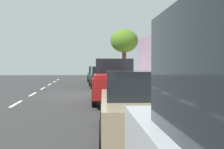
{
  "coord_description": "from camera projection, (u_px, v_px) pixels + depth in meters",
  "views": [
    {
      "loc": [
        -0.25,
        -15.87,
        1.65
      ],
      "look_at": [
        1.45,
        1.42,
        1.1
      ],
      "focal_mm": 47.38,
      "sensor_mm": 36.0,
      "label": 1
    }
  ],
  "objects": [
    {
      "name": "parked_sedan_green_farthest",
      "position": [
        97.0,
        74.0,
        29.6
      ],
      "size": [
        1.85,
        4.4,
        1.52
      ],
      "color": "#1E512D",
      "rests_on": "ground"
    },
    {
      "name": "parked_sedan_black_far",
      "position": [
        102.0,
        77.0,
        22.01
      ],
      "size": [
        1.93,
        4.44,
        1.52
      ],
      "color": "black",
      "rests_on": "ground"
    },
    {
      "name": "fire_hydrant",
      "position": [
        199.0,
        109.0,
        7.16
      ],
      "size": [
        0.22,
        0.22,
        0.84
      ],
      "color": "red",
      "rests_on": "sidewalk"
    },
    {
      "name": "curb_edge",
      "position": [
        127.0,
        94.0,
        16.07
      ],
      "size": [
        0.16,
        41.83,
        0.16
      ],
      "primitive_type": "cube",
      "color": "gray",
      "rests_on": "ground"
    },
    {
      "name": "building_facade",
      "position": [
        212.0,
        51.0,
        16.46
      ],
      "size": [
        0.5,
        41.83,
        4.82
      ],
      "primitive_type": "cube",
      "color": "gray",
      "rests_on": "ground"
    },
    {
      "name": "bicycle_at_curb",
      "position": [
        115.0,
        87.0,
        17.57
      ],
      "size": [
        1.73,
        0.46,
        0.75
      ],
      "color": "black",
      "rests_on": "ground"
    },
    {
      "name": "parked_pickup_red_mid",
      "position": [
        115.0,
        82.0,
        13.4
      ],
      "size": [
        2.22,
        5.39,
        1.95
      ],
      "color": "maroon",
      "rests_on": "ground"
    },
    {
      "name": "cyclist_with_backpack",
      "position": [
        120.0,
        76.0,
        17.12
      ],
      "size": [
        0.43,
        0.62,
        1.67
      ],
      "color": "#C6B284",
      "rests_on": "ground"
    },
    {
      "name": "lane_stripe_bike_edge",
      "position": [
        100.0,
        96.0,
        15.93
      ],
      "size": [
        0.12,
        41.83,
        0.01
      ],
      "primitive_type": "cube",
      "color": "white",
      "rests_on": "ground"
    },
    {
      "name": "lane_stripe_centre",
      "position": [
        26.0,
        98.0,
        14.65
      ],
      "size": [
        0.14,
        40.0,
        0.01
      ],
      "color": "white",
      "rests_on": "ground"
    },
    {
      "name": "sidewalk",
      "position": [
        168.0,
        94.0,
        16.29
      ],
      "size": [
        4.45,
        41.83,
        0.16
      ],
      "primitive_type": "cube",
      "color": "#A9A992",
      "rests_on": "ground"
    },
    {
      "name": "street_tree_mid_block",
      "position": [
        124.0,
        42.0,
        25.32
      ],
      "size": [
        2.36,
        2.36,
        4.57
      ],
      "color": "brown",
      "rests_on": "sidewalk"
    },
    {
      "name": "parked_sedan_tan_second",
      "position": [
        140.0,
        104.0,
        6.75
      ],
      "size": [
        2.06,
        4.51,
        1.52
      ],
      "color": "tan",
      "rests_on": "ground"
    },
    {
      "name": "ground",
      "position": [
        88.0,
        96.0,
        15.86
      ],
      "size": [
        66.94,
        66.94,
        0.0
      ],
      "primitive_type": "plane",
      "color": "#2F2F2F"
    }
  ]
}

